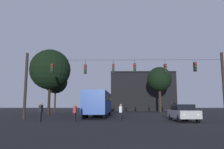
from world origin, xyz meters
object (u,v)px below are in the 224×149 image
(car_far_left, at_px, (106,108))
(tree_left_silhouette, at_px, (56,82))
(pedestrian_crossing_center, at_px, (121,111))
(pedestrian_crossing_left, at_px, (41,111))
(pedestrian_crossing_right, at_px, (75,112))
(tree_behind_building, at_px, (159,79))
(city_bus, at_px, (99,102))
(car_near_right, at_px, (183,112))
(tree_right_far, at_px, (50,70))

(car_far_left, xyz_separation_m, tree_left_silhouette, (-10.03, -0.61, 5.18))
(car_far_left, relative_size, pedestrian_crossing_center, 2.84)
(pedestrian_crossing_left, xyz_separation_m, pedestrian_crossing_right, (2.89, 0.43, -0.09))
(tree_behind_building, bearing_deg, city_bus, -122.45)
(pedestrian_crossing_left, bearing_deg, city_bus, 61.92)
(pedestrian_crossing_right, bearing_deg, tree_left_silhouette, 109.32)
(car_far_left, relative_size, pedestrian_crossing_left, 2.62)
(car_near_right, bearing_deg, pedestrian_crossing_center, 176.40)
(car_far_left, xyz_separation_m, pedestrian_crossing_left, (-4.74, -24.38, 0.16))
(city_bus, bearing_deg, tree_behind_building, 57.55)
(city_bus, height_order, tree_left_silhouette, tree_left_silhouette)
(car_far_left, height_order, pedestrian_crossing_right, pedestrian_crossing_right)
(pedestrian_crossing_left, xyz_separation_m, pedestrian_crossing_center, (6.99, 1.45, -0.08))
(car_near_right, relative_size, pedestrian_crossing_center, 2.80)
(tree_behind_building, bearing_deg, pedestrian_crossing_right, -116.57)
(pedestrian_crossing_center, bearing_deg, car_near_right, -3.60)
(car_far_left, height_order, pedestrian_crossing_center, pedestrian_crossing_center)
(tree_right_far, bearing_deg, tree_left_silhouette, 100.11)
(pedestrian_crossing_right, xyz_separation_m, tree_behind_building, (12.76, 25.52, 5.85))
(city_bus, distance_m, tree_right_far, 11.12)
(city_bus, xyz_separation_m, pedestrian_crossing_left, (-4.42, -8.29, -0.91))
(tree_left_silhouette, height_order, tree_behind_building, tree_behind_building)
(car_far_left, distance_m, pedestrian_crossing_left, 24.84)
(pedestrian_crossing_center, bearing_deg, tree_right_far, 129.74)
(car_near_right, distance_m, tree_right_far, 21.69)
(car_far_left, xyz_separation_m, pedestrian_crossing_right, (-1.85, -23.94, 0.07))
(pedestrian_crossing_right, distance_m, tree_right_far, 16.33)
(car_near_right, relative_size, car_far_left, 0.98)
(city_bus, bearing_deg, car_far_left, 88.87)
(tree_right_far, bearing_deg, pedestrian_crossing_right, -64.77)
(car_far_left, distance_m, tree_left_silhouette, 11.31)
(city_bus, bearing_deg, pedestrian_crossing_center, -69.44)
(city_bus, xyz_separation_m, car_far_left, (0.32, 16.08, -1.07))
(city_bus, height_order, car_near_right, city_bus)
(tree_right_far, bearing_deg, pedestrian_crossing_left, -75.83)
(pedestrian_crossing_right, xyz_separation_m, tree_left_silhouette, (-8.18, 23.34, 5.12))
(tree_left_silhouette, bearing_deg, car_near_right, -51.67)
(pedestrian_crossing_center, height_order, tree_left_silhouette, tree_left_silhouette)
(car_near_right, relative_size, pedestrian_crossing_right, 2.82)
(tree_right_far, bearing_deg, city_bus, -36.26)
(pedestrian_crossing_right, bearing_deg, pedestrian_crossing_left, -171.47)
(city_bus, xyz_separation_m, car_near_right, (8.21, -7.20, -1.07))
(tree_left_silhouette, bearing_deg, pedestrian_crossing_center, -61.18)
(car_near_right, xyz_separation_m, tree_left_silhouette, (-17.92, 22.67, 5.18))
(pedestrian_crossing_right, height_order, tree_behind_building, tree_behind_building)
(car_near_right, distance_m, tree_behind_building, 25.73)
(pedestrian_crossing_right, height_order, tree_right_far, tree_right_far)
(city_bus, relative_size, tree_behind_building, 1.20)
(tree_left_silhouette, relative_size, tree_right_far, 0.83)
(city_bus, distance_m, tree_left_silhouette, 18.73)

